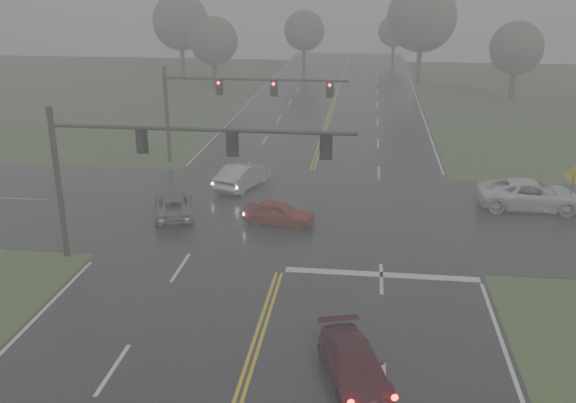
# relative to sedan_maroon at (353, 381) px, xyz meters

# --- Properties ---
(main_road) EXTENTS (18.00, 160.00, 0.02)m
(main_road) POSITION_rel_sedan_maroon_xyz_m (-3.51, 13.59, 0.00)
(main_road) COLOR black
(main_road) RESTS_ON ground
(cross_street) EXTENTS (120.00, 14.00, 0.02)m
(cross_street) POSITION_rel_sedan_maroon_xyz_m (-3.51, 15.59, 0.00)
(cross_street) COLOR black
(cross_street) RESTS_ON ground
(stop_bar) EXTENTS (8.50, 0.50, 0.01)m
(stop_bar) POSITION_rel_sedan_maroon_xyz_m (0.99, 7.99, 0.00)
(stop_bar) COLOR silver
(stop_bar) RESTS_ON ground
(sedan_maroon) EXTENTS (2.94, 4.59, 1.24)m
(sedan_maroon) POSITION_rel_sedan_maroon_xyz_m (0.00, 0.00, 0.00)
(sedan_maroon) COLOR #400B14
(sedan_maroon) RESTS_ON ground
(sedan_red) EXTENTS (3.93, 2.12, 1.27)m
(sedan_red) POSITION_rel_sedan_maroon_xyz_m (-4.29, 13.47, 0.00)
(sedan_red) COLOR maroon
(sedan_red) RESTS_ON ground
(sedan_silver) EXTENTS (3.05, 4.89, 1.52)m
(sedan_silver) POSITION_rel_sedan_maroon_xyz_m (-7.40, 19.40, 0.00)
(sedan_silver) COLOR #A7A9AF
(sedan_silver) RESTS_ON ground
(car_grey) EXTENTS (3.21, 4.73, 1.20)m
(car_grey) POSITION_rel_sedan_maroon_xyz_m (-10.23, 13.99, 0.00)
(car_grey) COLOR #595B60
(car_grey) RESTS_ON ground
(pickup_white) EXTENTS (5.88, 2.78, 1.62)m
(pickup_white) POSITION_rel_sedan_maroon_xyz_m (9.42, 17.68, 0.00)
(pickup_white) COLOR silver
(pickup_white) RESTS_ON ground
(signal_gantry_near) EXTENTS (13.60, 0.31, 7.10)m
(signal_gantry_near) POSITION_rel_sedan_maroon_xyz_m (-9.48, 8.28, 5.01)
(signal_gantry_near) COLOR black
(signal_gantry_near) RESTS_ON ground
(signal_gantry_far) EXTENTS (12.62, 0.34, 6.72)m
(signal_gantry_far) POSITION_rel_sedan_maroon_xyz_m (-9.77, 24.57, 4.74)
(signal_gantry_far) COLOR black
(signal_gantry_far) RESTS_ON ground
(sign_diamond_east) EXTENTS (1.10, 0.31, 2.70)m
(sign_diamond_east) POSITION_rel_sedan_maroon_xyz_m (11.45, 17.40, 1.82)
(sign_diamond_east) COLOR black
(sign_diamond_east) RESTS_ON ground
(tree_nw_a) EXTENTS (5.55, 5.55, 8.15)m
(tree_nw_a) POSITION_rel_sedan_maroon_xyz_m (-17.85, 56.05, 5.36)
(tree_nw_a) COLOR #2F261E
(tree_nw_a) RESTS_ON ground
(tree_ne_a) EXTENTS (8.14, 8.14, 11.95)m
(tree_ne_a) POSITION_rel_sedan_maroon_xyz_m (5.91, 61.54, 7.87)
(tree_ne_a) COLOR #2F261E
(tree_ne_a) RESTS_ON ground
(tree_n_mid) EXTENTS (5.53, 5.53, 8.13)m
(tree_n_mid) POSITION_rel_sedan_maroon_xyz_m (-9.06, 72.32, 5.34)
(tree_n_mid) COLOR #2F261E
(tree_n_mid) RESTS_ON ground
(tree_e_near) EXTENTS (5.52, 5.52, 8.11)m
(tree_e_near) POSITION_rel_sedan_maroon_xyz_m (15.23, 53.00, 5.32)
(tree_e_near) COLOR #2F261E
(tree_e_near) RESTS_ON ground
(tree_nw_b) EXTENTS (7.13, 7.13, 10.47)m
(tree_nw_b) POSITION_rel_sedan_maroon_xyz_m (-24.03, 64.14, 6.89)
(tree_nw_b) COLOR #2F261E
(tree_nw_b) RESTS_ON ground
(tree_n_far) EXTENTS (4.72, 4.72, 6.93)m
(tree_n_far) POSITION_rel_sedan_maroon_xyz_m (3.46, 82.55, 4.55)
(tree_n_far) COLOR #2F261E
(tree_n_far) RESTS_ON ground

